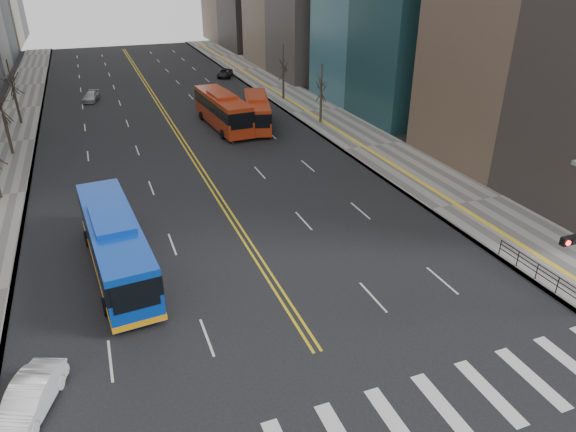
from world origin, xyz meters
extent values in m
cube|color=slate|center=(17.50, 45.00, 0.07)|extent=(7.00, 130.00, 0.15)
cube|color=slate|center=(-16.50, 45.00, 0.07)|extent=(5.00, 130.00, 0.15)
cube|color=silver|center=(1.18, 0.00, 0.01)|extent=(0.70, 4.00, 0.01)
cube|color=silver|center=(3.55, 0.00, 0.01)|extent=(0.70, 4.00, 0.01)
cube|color=silver|center=(5.91, 0.00, 0.01)|extent=(0.70, 4.00, 0.01)
cube|color=silver|center=(8.27, 0.00, 0.01)|extent=(0.70, 4.00, 0.01)
cube|color=silver|center=(10.64, 0.00, 0.01)|extent=(0.70, 4.00, 0.01)
cube|color=gold|center=(-0.20, 55.00, 0.01)|extent=(0.15, 100.00, 0.01)
cube|color=gold|center=(0.20, 55.00, 0.01)|extent=(0.15, 100.00, 0.01)
cube|color=black|center=(11.00, 2.00, 5.50)|extent=(1.10, 0.28, 0.38)
cylinder|color=#FF190C|center=(10.65, 1.84, 5.50)|extent=(0.24, 0.08, 0.24)
cylinder|color=black|center=(11.00, 1.84, 5.50)|extent=(0.24, 0.08, 0.24)
cube|color=black|center=(14.30, 6.00, 1.15)|extent=(0.04, 6.00, 0.04)
cylinder|color=black|center=(14.30, 4.50, 0.65)|extent=(0.06, 0.06, 1.00)
cylinder|color=black|center=(14.30, 6.00, 0.65)|extent=(0.06, 0.06, 1.00)
cylinder|color=black|center=(14.30, 7.50, 0.65)|extent=(0.06, 0.06, 1.00)
cylinder|color=black|center=(14.30, 9.00, 0.65)|extent=(0.06, 0.06, 1.00)
cylinder|color=black|center=(-16.00, 41.00, 2.00)|extent=(0.28, 0.28, 4.00)
cylinder|color=black|center=(-16.00, 52.00, 1.90)|extent=(0.28, 0.28, 3.80)
cylinder|color=black|center=(16.00, 40.00, 1.75)|extent=(0.28, 0.28, 3.50)
cylinder|color=black|center=(16.00, 52.00, 1.88)|extent=(0.28, 0.28, 3.75)
cube|color=#0B39AF|center=(-8.20, 15.90, 1.88)|extent=(3.68, 12.97, 3.06)
cube|color=black|center=(-8.20, 15.90, 2.47)|extent=(3.74, 12.99, 1.09)
cube|color=#0B39AF|center=(-8.20, 15.90, 3.51)|extent=(2.48, 4.63, 0.40)
cube|color=#FFA00D|center=(-8.20, 15.90, 0.55)|extent=(3.74, 12.99, 0.35)
cylinder|color=black|center=(-9.20, 11.71, 0.50)|extent=(0.38, 1.02, 1.00)
cylinder|color=black|center=(-6.54, 11.92, 0.50)|extent=(0.38, 1.02, 1.00)
cylinder|color=black|center=(-9.85, 19.87, 0.50)|extent=(0.38, 1.02, 1.00)
cylinder|color=black|center=(-7.20, 20.08, 0.50)|extent=(0.38, 1.02, 1.00)
cube|color=#AC2F12|center=(8.90, 41.56, 1.73)|extent=(5.09, 10.97, 2.76)
cube|color=black|center=(8.90, 41.56, 2.28)|extent=(5.16, 11.01, 1.00)
cube|color=#AC2F12|center=(8.90, 41.56, 3.21)|extent=(2.84, 4.12, 0.40)
cylinder|color=black|center=(6.85, 38.56, 0.50)|extent=(0.55, 1.04, 1.00)
cylinder|color=black|center=(9.20, 37.93, 0.50)|extent=(0.55, 1.04, 1.00)
cylinder|color=black|center=(8.61, 45.18, 0.50)|extent=(0.55, 1.04, 1.00)
cylinder|color=black|center=(10.96, 44.56, 0.50)|extent=(0.55, 1.04, 1.00)
cube|color=#AC2F12|center=(5.22, 42.42, 1.95)|extent=(3.55, 12.39, 3.21)
cube|color=black|center=(5.22, 42.42, 2.56)|extent=(3.61, 12.41, 1.14)
cube|color=#AC2F12|center=(5.22, 42.42, 3.66)|extent=(2.49, 4.41, 0.40)
cylinder|color=black|center=(4.08, 38.43, 0.50)|extent=(0.36, 1.02, 1.00)
cylinder|color=black|center=(6.86, 38.60, 0.50)|extent=(0.36, 1.02, 1.00)
cylinder|color=black|center=(3.59, 46.24, 0.50)|extent=(0.36, 1.02, 1.00)
cylinder|color=black|center=(6.36, 46.42, 0.50)|extent=(0.36, 1.02, 1.00)
imported|color=white|center=(-12.50, 6.00, 0.71)|extent=(2.98, 4.53, 1.41)
imported|color=black|center=(9.68, 44.21, 0.63)|extent=(2.56, 3.99, 1.26)
imported|color=#9D9DA2|center=(-8.09, 60.35, 0.59)|extent=(2.66, 4.36, 1.18)
imported|color=black|center=(12.50, 69.24, 0.61)|extent=(3.64, 4.86, 1.23)
camera|label=1|loc=(-8.19, -12.20, 16.79)|focal=32.00mm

